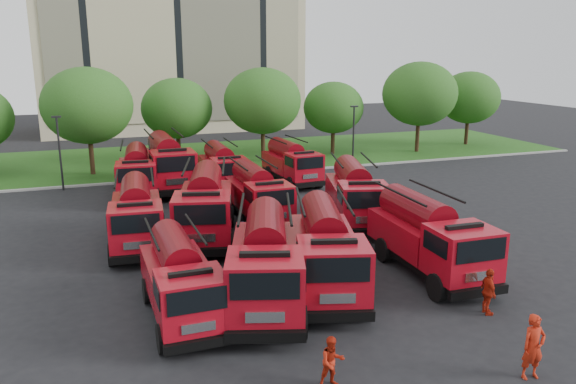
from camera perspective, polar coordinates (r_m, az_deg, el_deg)
name	(u,v)px	position (r m, az deg, el deg)	size (l,w,h in m)	color
ground	(281,257)	(26.31, -0.75, -6.58)	(140.00, 140.00, 0.00)	black
lawn	(187,158)	(50.80, -10.20, 3.40)	(70.00, 16.00, 0.12)	#214813
curb	(205,177)	(42.97, -8.42, 1.55)	(70.00, 0.30, 0.14)	gray
apartment_building	(169,24)	(72.02, -12.01, 16.36)	(30.00, 14.18, 25.00)	#C2B190
tree_2	(87,106)	(45.00, -19.72, 8.27)	(6.72, 6.72, 8.22)	#382314
tree_3	(177,108)	(48.05, -11.23, 8.33)	(5.88, 5.88, 7.19)	#382314
tree_4	(263,101)	(48.05, -2.60, 9.22)	(6.55, 6.55, 8.01)	#382314
tree_5	(333,108)	(51.50, 4.64, 8.54)	(5.46, 5.46, 6.68)	#382314
tree_6	(420,94)	(53.87, 13.24, 9.68)	(6.89, 6.89, 8.42)	#382314
tree_7	(469,98)	(59.54, 17.93, 9.12)	(6.05, 6.05, 7.39)	#382314
lamp_post_0	(59,149)	(41.09, -22.20, 4.10)	(0.60, 0.25, 5.11)	black
lamp_post_1	(353,133)	(45.58, 6.67, 5.94)	(0.60, 0.25, 5.11)	black
fire_truck_0	(180,279)	(20.48, -10.88, -8.68)	(2.43, 6.37, 2.88)	black
fire_truck_1	(265,262)	(21.01, -2.30, -7.11)	(4.62, 7.80, 3.36)	black
fire_truck_2	(325,250)	(22.31, 3.81, -5.91)	(4.43, 7.68, 3.31)	black
fire_truck_3	(429,237)	(24.67, 14.11, -4.41)	(2.78, 7.22, 3.26)	black
fire_truck_4	(136,215)	(28.23, -15.14, -2.26)	(2.96, 7.06, 3.14)	black
fire_truck_5	(205,206)	(28.52, -8.43, -1.39)	(4.39, 8.03, 3.47)	black
fire_truck_6	(258,194)	(31.52, -3.11, -0.17)	(2.49, 6.70, 3.04)	black
fire_truck_7	(355,194)	(31.16, 6.86, -0.20)	(4.33, 7.59, 3.28)	black
fire_truck_8	(137,173)	(37.90, -15.10, 1.91)	(3.08, 7.23, 3.20)	black
fire_truck_9	(167,163)	(39.53, -12.17, 2.91)	(3.07, 8.07, 3.65)	black
fire_truck_10	(222,168)	(38.87, -6.68, 2.47)	(2.50, 6.67, 3.03)	black
fire_truck_11	(291,162)	(40.60, 0.34, 3.02)	(2.75, 6.66, 2.97)	black
firefighter_0	(530,377)	(18.73, 23.35, -16.90)	(0.72, 0.53, 1.98)	#A71D0C
firefighter_2	(486,314)	(22.12, 19.50, -11.59)	(1.02, 0.58, 1.74)	#A71D0C
firefighter_3	(407,261)	(26.28, 11.96, -6.92)	(1.23, 0.64, 1.91)	black
firefighter_4	(242,257)	(26.34, -4.66, -6.60)	(0.84, 0.55, 1.71)	black
firefighter_5	(371,215)	(33.07, 8.42, -2.37)	(1.47, 0.63, 1.59)	#A71D0C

